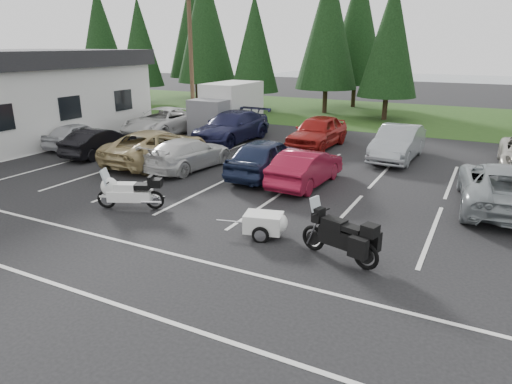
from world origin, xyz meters
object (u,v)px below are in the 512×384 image
at_px(utility_pole, 191,53).
at_px(car_near_0, 77,135).
at_px(car_near_4, 266,157).
at_px(car_near_6, 502,186).
at_px(car_near_3, 189,154).
at_px(car_near_5, 306,167).
at_px(car_far_1, 232,127).
at_px(touring_motorcycle, 130,189).
at_px(car_near_1, 100,142).
at_px(car_near_2, 157,146).
at_px(car_far_2, 317,132).
at_px(car_far_3, 398,143).
at_px(adventure_motorcycle, 339,231).
at_px(car_far_0, 163,122).
at_px(box_truck, 224,107).
at_px(cargo_trailer, 264,225).

xyz_separation_m(utility_pole, car_near_0, (-2.32, -7.31, -4.03)).
xyz_separation_m(car_near_4, car_near_6, (8.62, 0.04, -0.03)).
height_order(car_near_3, car_near_5, car_near_5).
relative_size(utility_pole, car_near_0, 2.31).
height_order(car_far_1, touring_motorcycle, car_far_1).
height_order(car_near_1, car_near_5, car_near_5).
bearing_deg(car_near_2, car_near_5, 179.58).
bearing_deg(car_far_1, car_near_6, -19.12).
distance_m(car_far_2, car_far_3, 4.36).
distance_m(car_near_1, car_far_2, 11.04).
xyz_separation_m(car_near_3, car_near_6, (12.14, 0.55, 0.09)).
height_order(car_near_1, adventure_motorcycle, adventure_motorcycle).
relative_size(car_far_0, car_far_1, 1.00).
bearing_deg(adventure_motorcycle, car_near_5, 135.04).
bearing_deg(car_near_4, car_far_0, -29.83).
distance_m(car_far_2, adventure_motorcycle, 13.29).
relative_size(car_near_0, car_near_3, 0.84).
xyz_separation_m(box_truck, touring_motorcycle, (4.74, -13.83, -0.76)).
bearing_deg(car_near_1, car_far_2, -146.35).
bearing_deg(cargo_trailer, car_far_1, 109.97).
xyz_separation_m(car_near_1, car_near_3, (5.35, -0.07, 0.01)).
bearing_deg(car_far_1, car_near_0, -139.10).
xyz_separation_m(car_near_1, car_far_2, (8.83, 6.61, 0.16)).
height_order(car_far_0, car_far_2, car_far_2).
height_order(car_near_2, car_far_2, car_far_2).
bearing_deg(box_truck, adventure_motorcycle, -50.00).
relative_size(car_near_1, car_near_4, 0.87).
bearing_deg(car_far_1, box_truck, 130.53).
bearing_deg(car_far_1, car_far_3, 2.37).
height_order(cargo_trailer, adventure_motorcycle, adventure_motorcycle).
xyz_separation_m(car_near_6, car_far_1, (-13.46, 5.41, 0.07)).
distance_m(car_near_3, car_near_4, 3.56).
relative_size(car_near_2, cargo_trailer, 3.61).
bearing_deg(car_near_4, car_far_1, -49.21).
bearing_deg(car_near_2, car_far_1, -95.21).
relative_size(car_far_2, touring_motorcycle, 1.97).
xyz_separation_m(car_near_3, cargo_trailer, (6.24, -5.19, -0.32)).
distance_m(car_near_5, car_far_2, 6.90).
distance_m(box_truck, touring_motorcycle, 14.64).
distance_m(car_far_3, adventure_motorcycle, 11.51).
height_order(car_near_0, car_near_6, car_near_6).
distance_m(car_near_1, car_near_2, 3.46).
height_order(car_far_3, cargo_trailer, car_far_3).
bearing_deg(car_near_5, car_near_0, -1.30).
relative_size(car_near_0, adventure_motorcycle, 1.56).
bearing_deg(car_far_0, car_far_1, -0.57).
bearing_deg(car_near_5, car_far_1, -38.76).
bearing_deg(car_near_3, car_near_4, -166.62).
xyz_separation_m(car_near_4, touring_motorcycle, (-2.23, -5.63, -0.11)).
bearing_deg(car_near_5, car_near_1, 2.26).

